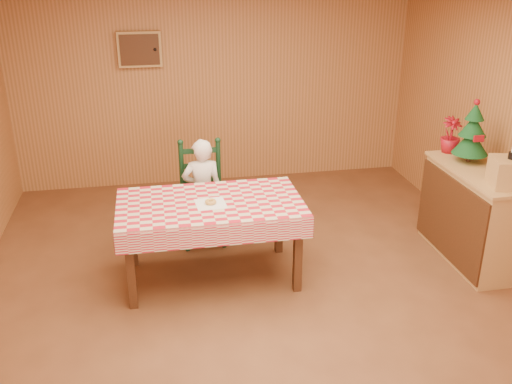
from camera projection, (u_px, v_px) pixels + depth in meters
ground at (260, 301)px, 4.98m from camera, size 6.00×6.00×0.00m
cabin_walls at (248, 80)px, 4.76m from camera, size 5.10×6.05×2.65m
dining_table at (210, 210)px, 5.09m from camera, size 1.66×0.96×0.77m
ladder_chair at (202, 195)px, 5.88m from camera, size 0.44×0.40×1.08m
seated_child at (203, 192)px, 5.80m from camera, size 0.41×0.27×1.12m
napkin at (211, 204)px, 5.02m from camera, size 0.28×0.28×0.00m
donut at (211, 202)px, 5.01m from camera, size 0.13×0.13×0.03m
shelf_unit at (474, 215)px, 5.52m from camera, size 0.54×1.24×0.93m
crate at (509, 172)px, 4.93m from camera, size 0.37×0.37×0.25m
christmas_tree at (472, 134)px, 5.46m from camera, size 0.34×0.34×0.62m
flower_arrangement at (450, 135)px, 5.76m from camera, size 0.21×0.21×0.36m
storage_bin at (471, 234)px, 5.70m from camera, size 0.53×0.53×0.42m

